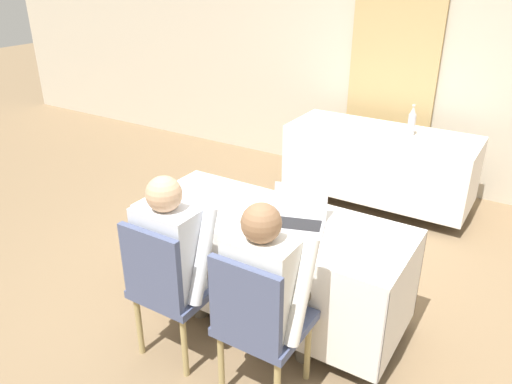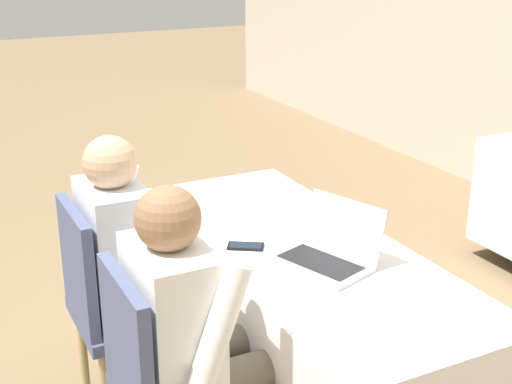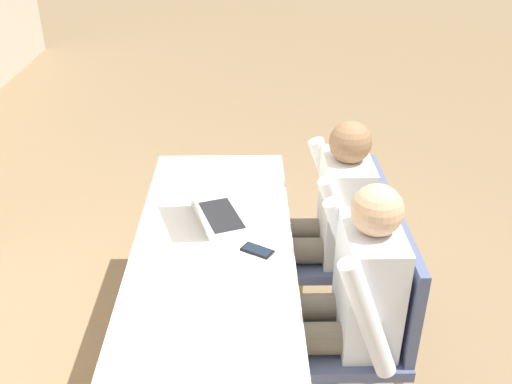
# 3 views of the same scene
# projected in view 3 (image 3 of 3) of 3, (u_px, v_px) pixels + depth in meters

# --- Properties ---
(ground_plane) EXTENTS (24.00, 24.00, 0.00)m
(ground_plane) POSITION_uv_depth(u_px,v_px,m) (219.00, 364.00, 2.89)
(ground_plane) COLOR #846B4C
(conference_table_near) EXTENTS (1.76, 0.71, 0.75)m
(conference_table_near) POSITION_uv_depth(u_px,v_px,m) (215.00, 275.00, 2.62)
(conference_table_near) COLOR white
(conference_table_near) RESTS_ON ground_plane
(laptop) EXTENTS (0.40, 0.36, 0.22)m
(laptop) POSITION_uv_depth(u_px,v_px,m) (213.00, 212.00, 2.66)
(laptop) COLOR #B7B7BC
(laptop) RESTS_ON conference_table_near
(cell_phone) EXTENTS (0.13, 0.15, 0.01)m
(cell_phone) POSITION_uv_depth(u_px,v_px,m) (257.00, 250.00, 2.46)
(cell_phone) COLOR black
(cell_phone) RESTS_ON conference_table_near
(paper_beside_laptop) EXTENTS (0.30, 0.35, 0.00)m
(paper_beside_laptop) POSITION_uv_depth(u_px,v_px,m) (241.00, 274.00, 2.32)
(paper_beside_laptop) COLOR white
(paper_beside_laptop) RESTS_ON conference_table_near
(chair_near_left) EXTENTS (0.44, 0.44, 0.93)m
(chair_near_left) POSITION_uv_depth(u_px,v_px,m) (369.00, 326.00, 2.38)
(chair_near_left) COLOR tan
(chair_near_left) RESTS_ON ground_plane
(chair_near_right) EXTENTS (0.44, 0.44, 0.93)m
(chair_near_right) POSITION_uv_depth(u_px,v_px,m) (346.00, 244.00, 2.91)
(chair_near_right) COLOR tan
(chair_near_right) RESTS_ON ground_plane
(person_checkered_shirt) EXTENTS (0.50, 0.52, 1.19)m
(person_checkered_shirt) POSITION_uv_depth(u_px,v_px,m) (347.00, 297.00, 2.30)
(person_checkered_shirt) COLOR #665B4C
(person_checkered_shirt) RESTS_ON ground_plane
(person_white_shirt) EXTENTS (0.50, 0.52, 1.19)m
(person_white_shirt) POSITION_uv_depth(u_px,v_px,m) (328.00, 217.00, 2.83)
(person_white_shirt) COLOR #665B4C
(person_white_shirt) RESTS_ON ground_plane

